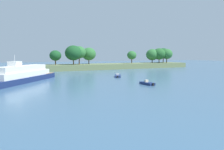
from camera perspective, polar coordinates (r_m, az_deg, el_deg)
name	(u,v)px	position (r m, az deg, el deg)	size (l,w,h in m)	color
treeline_island	(120,61)	(106.52, 2.16, 3.64)	(75.64, 13.99, 10.35)	#66754C
white_riverboat	(23,75)	(56.11, -21.81, 0.02)	(18.94, 21.98, 6.35)	navy
small_motorboat	(118,76)	(65.06, 1.45, -0.24)	(4.35, 5.81, 0.92)	navy
fishing_skiff	(147,83)	(48.11, 8.99, -2.11)	(1.49, 4.16, 1.02)	navy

